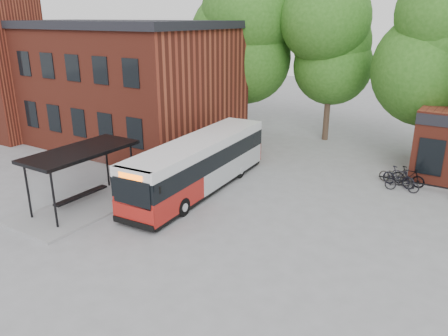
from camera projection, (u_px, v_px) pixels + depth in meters
The scene contains 12 objects.
ground at pixel (172, 220), 19.78m from camera, with size 100.00×100.00×0.00m, color slate.
station_building at pixel (109, 81), 32.15m from camera, with size 18.40×10.40×8.50m, color maroon, non-canonical shape.
bus_shelter at pixel (83, 178), 20.79m from camera, with size 3.60×7.00×2.90m, color black, non-canonical shape.
bike_rail at pixel (429, 188), 22.99m from camera, with size 5.20×0.10×0.38m, color black, non-canonical shape.
tree_0 at pixel (239, 61), 33.77m from camera, with size 7.92×7.92×11.00m, color #265917, non-canonical shape.
tree_1 at pixel (330, 69), 31.12m from camera, with size 7.92×7.92×10.40m, color #265917, non-canonical shape.
tree_2 at pixel (436, 73), 26.68m from camera, with size 7.92×7.92×11.00m, color #265917, non-canonical shape.
city_bus at pixel (199, 165), 22.82m from camera, with size 2.32×10.90×2.77m, color maroon, non-canonical shape.
bicycle_0 at pixel (395, 175), 24.00m from camera, with size 0.63×1.80×0.94m, color #383430.
bicycle_1 at pixel (399, 177), 23.54m from camera, with size 0.52×1.84×1.10m, color black.
bicycle_2 at pixel (402, 183), 22.91m from camera, with size 0.60×1.72×0.91m, color black.
bicycle_3 at pixel (408, 176), 23.69m from camera, with size 0.50×1.76×1.06m, color black.
Camera 1 is at (11.61, -13.84, 8.73)m, focal length 35.00 mm.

